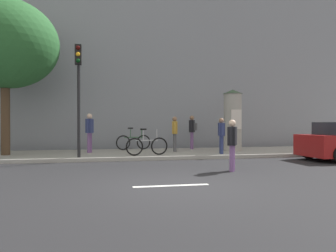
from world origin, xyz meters
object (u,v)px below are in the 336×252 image
(street_tree, at_px, (5,44))
(pedestrian_near_pole, at_px, (192,129))
(pedestrian_tallest, at_px, (221,133))
(pedestrian_with_backpack, at_px, (232,141))
(pedestrian_with_bag, at_px, (90,130))
(bicycle_leaning, at_px, (147,146))
(poster_column, at_px, (233,120))
(traffic_light, at_px, (78,82))
(pedestrian_in_light_jacket, at_px, (175,131))
(bicycle_upright, at_px, (134,142))

(street_tree, relative_size, pedestrian_near_pole, 3.78)
(pedestrian_near_pole, bearing_deg, pedestrian_tallest, -78.23)
(pedestrian_with_backpack, height_order, pedestrian_with_bag, pedestrian_with_bag)
(pedestrian_near_pole, relative_size, bicycle_leaning, 0.96)
(street_tree, distance_m, pedestrian_with_bag, 4.88)
(poster_column, bearing_deg, street_tree, -179.13)
(pedestrian_with_backpack, height_order, pedestrian_tallest, pedestrian_tallest)
(poster_column, distance_m, pedestrian_tallest, 1.86)
(traffic_light, distance_m, poster_column, 7.32)
(pedestrian_near_pole, bearing_deg, bicycle_leaning, -134.62)
(street_tree, distance_m, bicycle_leaning, 7.16)
(poster_column, xyz_separation_m, pedestrian_tallest, (-1.09, -1.39, -0.58))
(pedestrian_tallest, height_order, pedestrian_near_pole, pedestrian_near_pole)
(poster_column, relative_size, pedestrian_in_light_jacket, 1.80)
(traffic_light, bearing_deg, pedestrian_in_light_jacket, 24.35)
(pedestrian_near_pole, bearing_deg, traffic_light, -150.08)
(pedestrian_with_backpack, relative_size, bicycle_upright, 0.90)
(traffic_light, distance_m, bicycle_upright, 4.65)
(pedestrian_in_light_jacket, height_order, bicycle_upright, pedestrian_in_light_jacket)
(bicycle_leaning, bearing_deg, pedestrian_with_bag, 145.20)
(pedestrian_with_bag, relative_size, bicycle_upright, 1.00)
(traffic_light, relative_size, bicycle_upright, 2.46)
(pedestrian_near_pole, distance_m, bicycle_leaning, 3.83)
(bicycle_upright, bearing_deg, pedestrian_tallest, -38.00)
(traffic_light, distance_m, pedestrian_near_pole, 6.40)
(poster_column, height_order, bicycle_leaning, poster_column)
(traffic_light, distance_m, pedestrian_tallest, 6.20)
(pedestrian_in_light_jacket, bearing_deg, pedestrian_near_pole, 45.31)
(pedestrian_near_pole, distance_m, pedestrian_with_bag, 5.11)
(street_tree, height_order, pedestrian_with_bag, street_tree)
(street_tree, xyz_separation_m, bicycle_upright, (5.39, 1.50, -4.15))
(bicycle_leaning, height_order, bicycle_upright, same)
(street_tree, relative_size, bicycle_upright, 3.68)
(poster_column, distance_m, street_tree, 10.45)
(pedestrian_with_backpack, bearing_deg, pedestrian_in_light_jacket, 96.95)
(traffic_light, relative_size, pedestrian_near_pole, 2.52)
(traffic_light, distance_m, street_tree, 3.84)
(pedestrian_tallest, distance_m, bicycle_upright, 4.48)
(bicycle_leaning, bearing_deg, pedestrian_near_pole, 45.38)
(pedestrian_near_pole, height_order, bicycle_leaning, pedestrian_near_pole)
(street_tree, relative_size, bicycle_leaning, 3.63)
(pedestrian_tallest, height_order, bicycle_upright, pedestrian_tallest)
(street_tree, distance_m, pedestrian_in_light_jacket, 8.03)
(pedestrian_in_light_jacket, relative_size, bicycle_leaning, 0.92)
(pedestrian_with_backpack, xyz_separation_m, bicycle_leaning, (-2.12, 3.74, -0.38))
(traffic_light, height_order, bicycle_upright, traffic_light)
(pedestrian_tallest, bearing_deg, pedestrian_with_backpack, -105.93)
(poster_column, distance_m, pedestrian_with_backpack, 5.66)
(street_tree, xyz_separation_m, pedestrian_with_backpack, (7.81, -5.02, -3.77))
(pedestrian_in_light_jacket, distance_m, bicycle_upright, 2.26)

